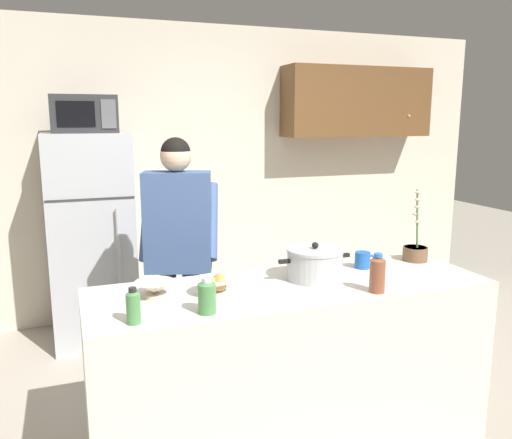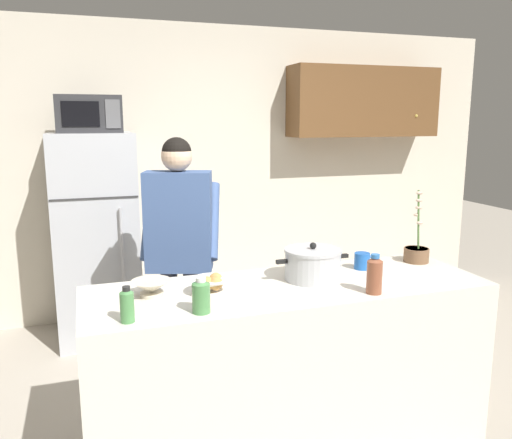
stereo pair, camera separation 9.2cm
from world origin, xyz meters
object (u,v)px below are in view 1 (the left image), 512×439
Objects in this scene: person_near_pot at (178,235)px; bottle_far_corner at (207,296)px; empty_bowl at (155,288)px; coffee_mug at (363,260)px; bottle_mid_counter at (377,273)px; potted_orchid at (415,250)px; bread_bowl at (216,285)px; refrigerator at (91,239)px; microwave at (84,114)px; cooking_pot at (315,264)px; bottle_near_edge at (133,306)px.

person_near_pot is 1.08m from bottle_far_corner.
bottle_far_corner reaches higher than empty_bowl.
coffee_mug is 0.65× the size of bottle_mid_counter.
bottle_mid_counter is 1.22× the size of bottle_far_corner.
potted_orchid is (1.61, 0.12, 0.02)m from empty_bowl.
empty_bowl is (-0.29, 0.07, -0.01)m from bread_bowl.
bottle_far_corner is (-0.11, -0.22, 0.03)m from bread_bowl.
refrigerator reaches higher than bread_bowl.
potted_orchid is (1.83, -1.65, -0.83)m from microwave.
cooking_pot is 0.96× the size of potted_orchid.
refrigerator is 3.97× the size of cooking_pot.
person_near_pot is at bearing -63.19° from microwave.
bottle_mid_counter is (1.27, -2.10, 0.18)m from refrigerator.
empty_bowl is (0.21, -1.77, -0.85)m from microwave.
potted_orchid is at bearing -26.75° from person_near_pot.
cooking_pot is at bearing 22.97° from bottle_far_corner.
refrigerator is 2.10m from cooking_pot.
bread_bowl is (0.01, -0.85, -0.07)m from person_near_pot.
bottle_near_edge is (-0.14, -0.30, 0.03)m from empty_bowl.
refrigerator is 10.13× the size of bottle_far_corner.
bottle_mid_counter is 0.88m from bottle_far_corner.
bottle_far_corner is at bearing -79.18° from refrigerator.
person_near_pot is 0.84m from empty_bowl.
microwave is at bearing 121.36° from cooking_pot.
microwave reaches higher than bottle_mid_counter.
bottle_far_corner is (0.40, -2.06, -0.81)m from microwave.
bread_bowl is 1.01× the size of bottle_mid_counter.
bottle_mid_counter is at bearing -142.40° from potted_orchid.
microwave is 0.29× the size of person_near_pot.
refrigerator reaches higher than person_near_pot.
microwave reaches higher than refrigerator.
empty_bowl is at bearing -175.92° from potted_orchid.
potted_orchid is at bearing 37.60° from bottle_mid_counter.
microwave is at bearing 92.03° from bottle_near_edge.
cooking_pot is 0.37m from coffee_mug.
empty_bowl is 0.99× the size of bottle_mid_counter.
potted_orchid is at bearing 13.28° from bottle_near_edge.
potted_orchid is at bearing 15.90° from bottle_far_corner.
bottle_mid_counter reaches higher than bottle_far_corner.
microwave is 3.66× the size of coffee_mug.
bottle_near_edge is (-0.42, -1.08, -0.04)m from person_near_pot.
bottle_near_edge is (-1.01, -0.30, -0.01)m from cooking_pot.
microwave reaches higher than empty_bowl.
bottle_near_edge is at bearing -111.29° from person_near_pot.
bread_bowl is 0.81m from bottle_mid_counter.
microwave is 2.08m from bread_bowl.
bottle_far_corner is at bearing -157.03° from cooking_pot.
coffee_mug is 0.43m from bottle_mid_counter.
microwave is at bearing 137.88° from potted_orchid.
microwave is 2.22m from bottle_near_edge.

